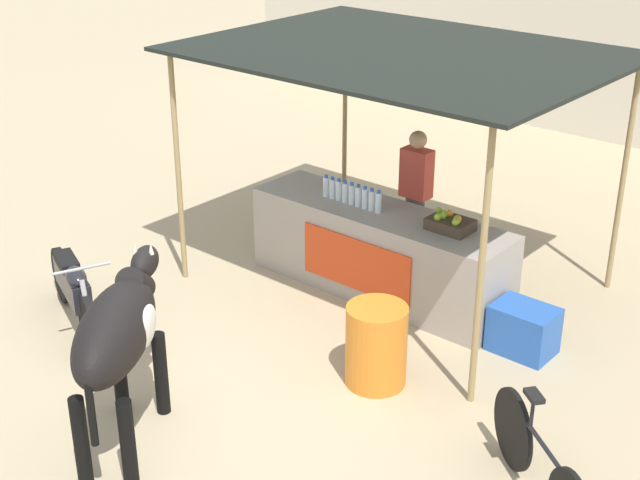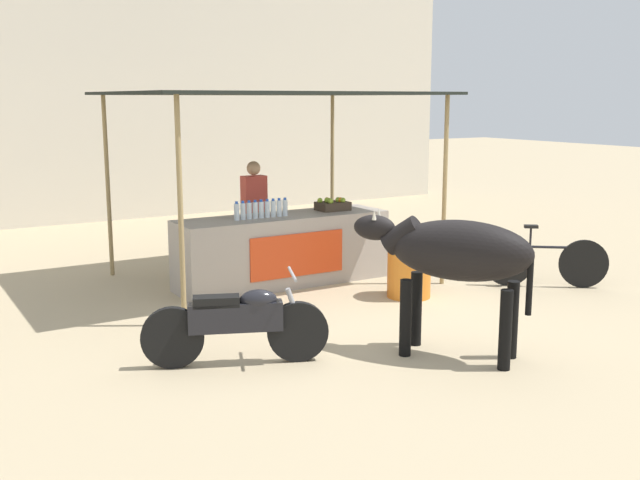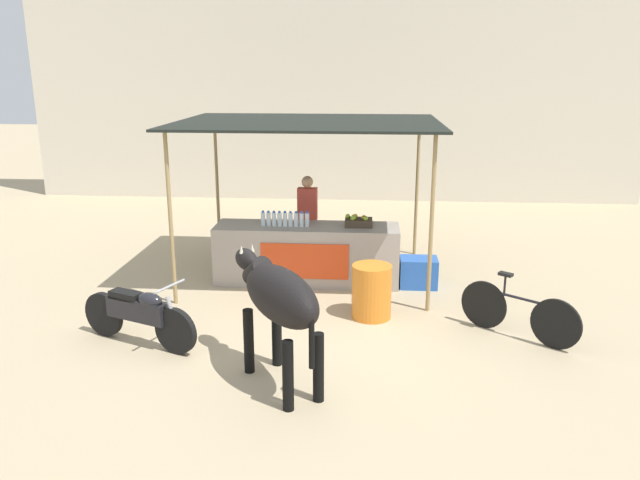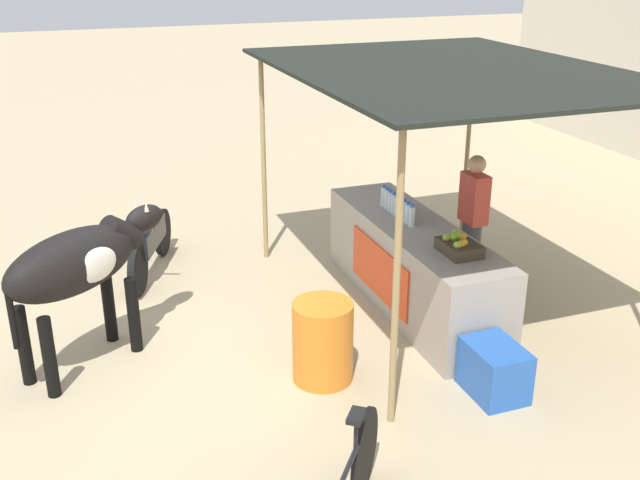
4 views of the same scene
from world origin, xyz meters
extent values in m
plane|color=tan|center=(0.00, 0.00, 0.00)|extent=(60.00, 60.00, 0.00)
cube|color=beige|center=(0.00, 9.10, 3.29)|extent=(16.00, 0.50, 6.58)
cube|color=#9E9389|center=(0.00, 2.20, 0.48)|extent=(3.00, 0.80, 0.96)
cube|color=red|center=(0.00, 1.79, 0.48)|extent=(1.40, 0.02, 0.58)
cube|color=black|center=(0.00, 2.50, 2.60)|extent=(4.20, 3.20, 0.04)
cylinder|color=#997F51|center=(-1.89, 1.06, 1.30)|extent=(0.06, 0.06, 2.60)
cylinder|color=#997F51|center=(1.89, 1.06, 1.30)|extent=(0.06, 0.06, 2.60)
cylinder|color=#997F51|center=(-1.89, 3.94, 1.30)|extent=(0.06, 0.06, 2.60)
cylinder|color=#997F51|center=(1.89, 3.94, 1.30)|extent=(0.06, 0.06, 2.60)
cylinder|color=silver|center=(-0.71, 2.15, 1.07)|extent=(0.07, 0.07, 0.22)
cylinder|color=blue|center=(-0.71, 2.15, 1.19)|extent=(0.04, 0.04, 0.03)
cylinder|color=silver|center=(-0.62, 2.15, 1.07)|extent=(0.07, 0.07, 0.22)
cylinder|color=blue|center=(-0.62, 2.15, 1.19)|extent=(0.04, 0.04, 0.03)
cylinder|color=silver|center=(-0.53, 2.15, 1.07)|extent=(0.07, 0.07, 0.22)
cylinder|color=blue|center=(-0.53, 2.15, 1.19)|extent=(0.04, 0.04, 0.03)
cylinder|color=silver|center=(-0.44, 2.15, 1.07)|extent=(0.07, 0.07, 0.22)
cylinder|color=blue|center=(-0.44, 2.15, 1.19)|extent=(0.04, 0.04, 0.03)
cylinder|color=silver|center=(-0.35, 2.15, 1.07)|extent=(0.07, 0.07, 0.22)
cylinder|color=blue|center=(-0.35, 2.15, 1.19)|extent=(0.04, 0.04, 0.03)
cylinder|color=silver|center=(-0.26, 2.15, 1.07)|extent=(0.07, 0.07, 0.22)
cylinder|color=blue|center=(-0.26, 2.15, 1.19)|extent=(0.04, 0.04, 0.03)
cylinder|color=silver|center=(-0.17, 2.15, 1.07)|extent=(0.07, 0.07, 0.22)
cylinder|color=blue|center=(-0.17, 2.15, 1.19)|extent=(0.04, 0.04, 0.03)
cylinder|color=silver|center=(-0.08, 2.15, 1.07)|extent=(0.07, 0.07, 0.22)
cylinder|color=blue|center=(-0.08, 2.15, 1.19)|extent=(0.04, 0.04, 0.03)
cylinder|color=silver|center=(0.01, 2.15, 1.07)|extent=(0.07, 0.07, 0.22)
cylinder|color=blue|center=(0.01, 2.15, 1.19)|extent=(0.04, 0.04, 0.03)
cube|color=#3F3326|center=(0.84, 2.25, 1.02)|extent=(0.44, 0.32, 0.12)
sphere|color=orange|center=(0.79, 2.32, 1.11)|extent=(0.08, 0.08, 0.08)
sphere|color=#8CB22D|center=(0.77, 2.22, 1.11)|extent=(0.08, 0.08, 0.08)
sphere|color=#8CB22D|center=(0.92, 2.24, 1.11)|extent=(0.08, 0.08, 0.08)
sphere|color=#8CB22D|center=(0.75, 2.15, 1.11)|extent=(0.08, 0.08, 0.08)
sphere|color=orange|center=(0.93, 2.25, 1.11)|extent=(0.08, 0.08, 0.08)
sphere|color=#8CB22D|center=(0.96, 2.16, 1.11)|extent=(0.08, 0.08, 0.08)
sphere|color=#8CB22D|center=(0.76, 2.28, 1.11)|extent=(0.08, 0.08, 0.08)
sphere|color=#8CB22D|center=(0.66, 2.31, 1.11)|extent=(0.08, 0.08, 0.08)
sphere|color=orange|center=(0.94, 2.21, 1.11)|extent=(0.08, 0.08, 0.08)
cylinder|color=#383842|center=(-0.06, 2.95, 0.44)|extent=(0.22, 0.22, 0.88)
cube|color=#BF3F33|center=(-0.06, 2.95, 1.16)|extent=(0.34, 0.20, 0.56)
sphere|color=tan|center=(-0.06, 2.95, 1.55)|extent=(0.20, 0.20, 0.20)
cube|color=blue|center=(1.83, 2.10, 0.24)|extent=(0.60, 0.44, 0.48)
cylinder|color=orange|center=(1.06, 0.75, 0.39)|extent=(0.56, 0.56, 0.78)
ellipsoid|color=black|center=(0.07, -1.33, 1.08)|extent=(1.23, 1.44, 0.60)
cylinder|color=black|center=(-0.36, -1.03, 0.39)|extent=(0.12, 0.12, 0.78)
cylinder|color=black|center=(-0.06, -0.82, 0.39)|extent=(0.12, 0.12, 0.78)
cylinder|color=black|center=(0.20, -1.83, 0.39)|extent=(0.12, 0.12, 0.78)
cylinder|color=black|center=(0.50, -1.62, 0.39)|extent=(0.12, 0.12, 0.78)
cylinder|color=black|center=(-0.27, -0.84, 1.19)|extent=(0.45, 0.51, 0.41)
ellipsoid|color=black|center=(-0.44, -0.59, 1.25)|extent=(0.43, 0.49, 0.26)
cone|color=beige|center=(-0.49, -0.65, 1.39)|extent=(0.05, 0.05, 0.10)
cone|color=beige|center=(-0.38, -0.57, 1.39)|extent=(0.05, 0.05, 0.10)
cylinder|color=black|center=(0.45, -1.87, 0.81)|extent=(0.06, 0.06, 0.60)
ellipsoid|color=silver|center=(0.19, -1.12, 1.08)|extent=(0.33, 0.42, 0.32)
cylinder|color=black|center=(-1.36, -0.62, 0.30)|extent=(0.59, 0.30, 0.60)
cylinder|color=black|center=(-2.47, -0.16, 0.30)|extent=(0.59, 0.30, 0.60)
cube|color=black|center=(-1.92, -0.39, 0.48)|extent=(0.90, 0.51, 0.28)
ellipsoid|color=black|center=(-1.71, -0.48, 0.64)|extent=(0.41, 0.32, 0.20)
cube|color=black|center=(-2.08, -0.32, 0.64)|extent=(0.48, 0.33, 0.10)
cylinder|color=#99999E|center=(-1.41, -0.60, 0.88)|extent=(0.24, 0.52, 0.03)
cylinder|color=#99999E|center=(-1.38, -0.61, 0.50)|extent=(0.21, 0.12, 0.49)
cylinder|color=black|center=(3.38, -0.10, 0.33)|extent=(0.55, 0.43, 0.66)
cylinder|color=black|center=(2.59, 0.51, 0.33)|extent=(0.55, 0.43, 0.66)
cylinder|color=black|center=(2.99, 0.20, 0.55)|extent=(0.70, 0.55, 0.04)
cylinder|color=black|center=(2.81, 0.34, 0.67)|extent=(0.03, 0.03, 0.28)
cube|color=black|center=(2.81, 0.34, 0.83)|extent=(0.20, 0.19, 0.04)
camera|label=1|loc=(5.16, -4.87, 4.58)|focal=50.00mm
camera|label=2|loc=(-4.79, -6.71, 2.54)|focal=42.00mm
camera|label=3|loc=(0.99, -7.59, 3.46)|focal=35.00mm
camera|label=4|loc=(6.71, -1.35, 3.82)|focal=42.00mm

